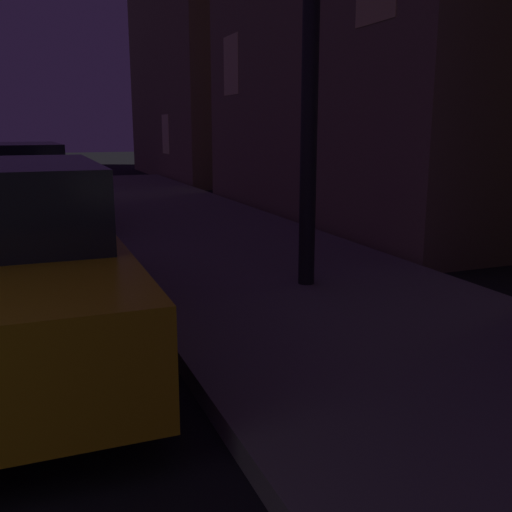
# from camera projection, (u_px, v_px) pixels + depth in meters

# --- Properties ---
(car_black) EXTENTS (2.14, 4.41, 1.43)m
(car_black) POSITION_uv_depth(u_px,v_px,m) (9.00, 189.00, 9.32)
(car_black) COLOR black
(car_black) RESTS_ON ground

